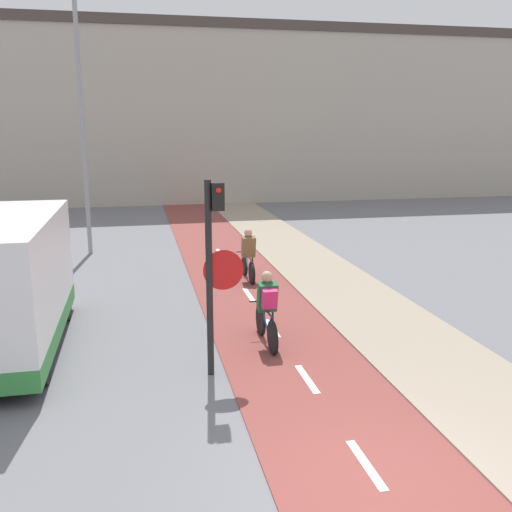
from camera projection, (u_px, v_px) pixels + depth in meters
ground_plane at (383, 490)px, 6.55m from camera, size 120.00×120.00×0.00m
bike_lane at (383, 489)px, 6.56m from camera, size 2.54×60.00×0.02m
building_row_background at (180, 114)px, 32.17m from camera, size 60.00×5.20×9.60m
traffic_light_pole at (214, 257)px, 9.22m from camera, size 0.67×0.25×3.28m
street_lamp_far at (81, 100)px, 17.84m from camera, size 0.36×0.36×8.22m
cyclist_near at (267, 310)px, 10.79m from camera, size 0.46×1.65×1.46m
cyclist_far at (248, 257)px, 15.49m from camera, size 0.46×1.62×1.43m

